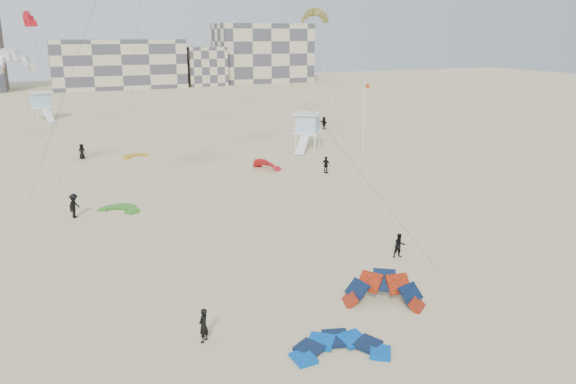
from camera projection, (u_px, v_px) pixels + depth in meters
name	position (u px, v px, depth m)	size (l,w,h in m)	color
ground	(257.00, 349.00, 25.16)	(320.00, 320.00, 0.00)	#D2BF8C
kite_ground_blue	(340.00, 352.00, 24.94)	(3.97, 4.14, 0.63)	blue
kite_ground_orange	(383.00, 303.00, 29.42)	(4.08, 3.44, 2.35)	red
kite_ground_green	(120.00, 210.00, 44.71)	(3.02, 3.19, 0.47)	#3D9322
kite_ground_red_far	(267.00, 169.00, 58.19)	(3.17, 2.68, 1.94)	red
kite_ground_yellow	(135.00, 157.00, 63.98)	(2.82, 2.96, 0.39)	#CB9006
kitesurfer_main	(203.00, 325.00, 25.54)	(0.60, 0.39, 1.65)	black
kitesurfer_b	(399.00, 246.00, 35.16)	(0.76, 0.60, 1.57)	black
kitesurfer_c	(74.00, 206.00, 42.67)	(1.22, 0.70, 1.89)	black
kitesurfer_d	(326.00, 165.00, 56.19)	(1.02, 0.42, 1.74)	black
kitesurfer_e	(82.00, 151.00, 62.70)	(0.83, 0.54, 1.70)	black
kitesurfer_f	(324.00, 123.00, 81.70)	(1.73, 0.55, 1.86)	black
kite_fly_grey	(12.00, 64.00, 48.28)	(5.52, 7.74, 11.70)	white
kite_fly_olive	(314.00, 17.00, 62.90)	(4.28, 9.80, 15.54)	olive
kite_fly_red	(29.00, 20.00, 71.06)	(4.03, 3.97, 15.45)	red
lifeguard_tower_near	(308.00, 131.00, 67.78)	(4.32, 6.53, 4.35)	white
lifeguard_tower_far	(42.00, 106.00, 90.21)	(3.96, 6.59, 4.50)	white
flagpole	(364.00, 118.00, 63.19)	(0.68, 0.11, 8.42)	white
condo_mid	(118.00, 64.00, 142.26)	(32.00, 16.00, 12.00)	beige
condo_east	(262.00, 53.00, 158.58)	(26.00, 14.00, 16.00)	beige
condo_fill_right	(205.00, 66.00, 149.07)	(10.00, 10.00, 10.00)	beige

